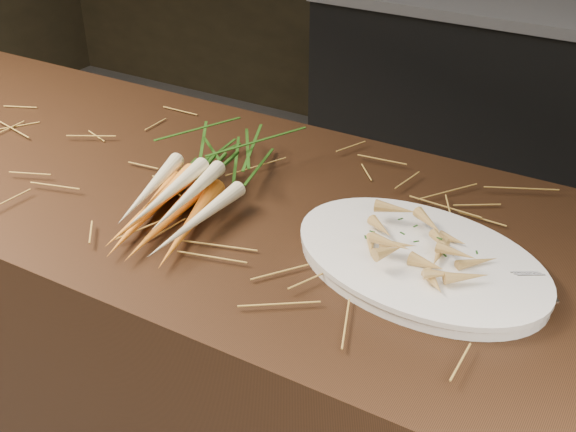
% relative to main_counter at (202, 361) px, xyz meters
% --- Properties ---
extents(main_counter, '(2.40, 0.70, 0.90)m').
position_rel_main_counter_xyz_m(main_counter, '(0.00, 0.00, 0.00)').
color(main_counter, black).
rests_on(main_counter, ground).
extents(back_counter, '(1.82, 0.62, 0.84)m').
position_rel_main_counter_xyz_m(back_counter, '(0.30, 1.88, -0.03)').
color(back_counter, black).
rests_on(back_counter, ground).
extents(straw_bedding, '(1.40, 0.60, 0.02)m').
position_rel_main_counter_xyz_m(straw_bedding, '(0.00, 0.00, 0.46)').
color(straw_bedding, olive).
rests_on(straw_bedding, main_counter).
extents(root_veg_bunch, '(0.23, 0.50, 0.09)m').
position_rel_main_counter_xyz_m(root_veg_bunch, '(0.05, -0.01, 0.49)').
color(root_veg_bunch, orange).
rests_on(root_veg_bunch, main_counter).
extents(serving_platter, '(0.46, 0.35, 0.02)m').
position_rel_main_counter_xyz_m(serving_platter, '(0.48, -0.04, 0.46)').
color(serving_platter, white).
rests_on(serving_platter, main_counter).
extents(roasted_veg_heap, '(0.23, 0.18, 0.05)m').
position_rel_main_counter_xyz_m(roasted_veg_heap, '(0.48, -0.04, 0.50)').
color(roasted_veg_heap, '#AE7438').
rests_on(roasted_veg_heap, serving_platter).
extents(serving_fork, '(0.14, 0.09, 0.00)m').
position_rel_main_counter_xyz_m(serving_fork, '(0.62, -0.08, 0.47)').
color(serving_fork, silver).
rests_on(serving_fork, serving_platter).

